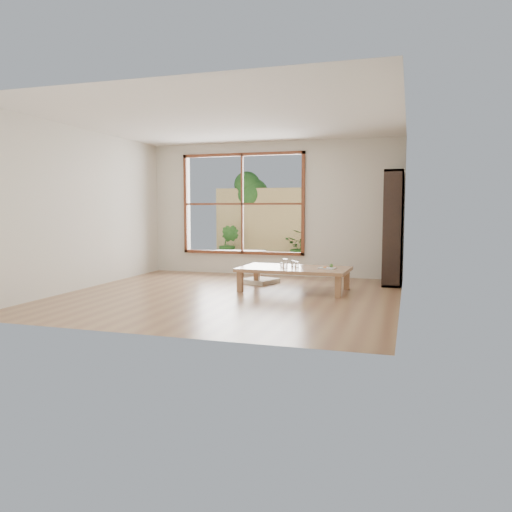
% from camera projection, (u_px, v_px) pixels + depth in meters
% --- Properties ---
extents(ground, '(5.00, 5.00, 0.00)m').
position_uv_depth(ground, '(229.00, 295.00, 7.57)').
color(ground, '#97724B').
rests_on(ground, ground).
extents(low_table, '(1.75, 1.03, 0.38)m').
position_uv_depth(low_table, '(294.00, 270.00, 7.94)').
color(low_table, '#966C48').
rests_on(low_table, ground).
extents(floor_cushion, '(0.67, 0.67, 0.08)m').
position_uv_depth(floor_cushion, '(260.00, 281.00, 8.81)').
color(floor_cushion, white).
rests_on(floor_cushion, ground).
extents(bookshelf, '(0.31, 0.88, 1.95)m').
position_uv_depth(bookshelf, '(393.00, 228.00, 8.58)').
color(bookshelf, black).
rests_on(bookshelf, ground).
extents(glass_tall, '(0.08, 0.08, 0.15)m').
position_uv_depth(glass_tall, '(285.00, 264.00, 7.81)').
color(glass_tall, silver).
rests_on(glass_tall, low_table).
extents(glass_mid, '(0.06, 0.06, 0.09)m').
position_uv_depth(glass_mid, '(297.00, 265.00, 7.93)').
color(glass_mid, silver).
rests_on(glass_mid, low_table).
extents(glass_short, '(0.07, 0.07, 0.10)m').
position_uv_depth(glass_short, '(293.00, 264.00, 8.05)').
color(glass_short, silver).
rests_on(glass_short, low_table).
extents(glass_small, '(0.06, 0.06, 0.07)m').
position_uv_depth(glass_small, '(282.00, 265.00, 7.97)').
color(glass_small, silver).
rests_on(glass_small, low_table).
extents(food_tray, '(0.27, 0.21, 0.08)m').
position_uv_depth(food_tray, '(328.00, 268.00, 7.77)').
color(food_tray, white).
rests_on(food_tray, low_table).
extents(deck, '(2.80, 2.00, 0.05)m').
position_uv_depth(deck, '(259.00, 267.00, 11.13)').
color(deck, '#383128').
rests_on(deck, ground).
extents(garden_bench, '(1.17, 0.66, 0.36)m').
position_uv_depth(garden_bench, '(241.00, 253.00, 11.12)').
color(garden_bench, black).
rests_on(garden_bench, deck).
extents(bamboo_fence, '(2.80, 0.06, 1.80)m').
position_uv_depth(bamboo_fence, '(271.00, 226.00, 11.99)').
color(bamboo_fence, tan).
rests_on(bamboo_fence, ground).
extents(shrub_right, '(0.86, 0.79, 0.80)m').
position_uv_depth(shrub_right, '(302.00, 247.00, 11.54)').
color(shrub_right, '#2D5C22').
rests_on(shrub_right, deck).
extents(shrub_left, '(0.55, 0.47, 0.89)m').
position_uv_depth(shrub_left, '(229.00, 244.00, 11.91)').
color(shrub_left, '#2D5C22').
rests_on(shrub_left, deck).
extents(garden_tree, '(1.04, 0.85, 2.22)m').
position_uv_depth(garden_tree, '(248.00, 196.00, 12.41)').
color(garden_tree, '#4C3D2D').
rests_on(garden_tree, ground).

